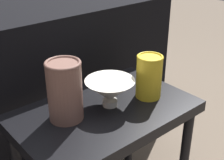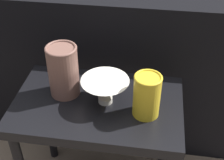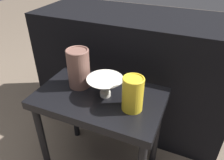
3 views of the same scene
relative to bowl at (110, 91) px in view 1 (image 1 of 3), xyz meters
name	(u,v)px [view 1 (image 1 of 3)]	position (x,y,z in m)	size (l,w,h in m)	color
table	(105,127)	(-0.03, -0.01, -0.13)	(0.61, 0.38, 0.52)	black
couch_backdrop	(37,90)	(-0.03, 0.50, -0.19)	(1.24, 0.50, 0.78)	black
bowl	(110,91)	(0.00, 0.00, 0.00)	(0.17, 0.17, 0.09)	silver
vase_textured_left	(65,90)	(-0.15, 0.03, 0.04)	(0.11, 0.11, 0.20)	brown
vase_colorful_right	(149,76)	(0.15, -0.04, 0.02)	(0.09, 0.09, 0.16)	gold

